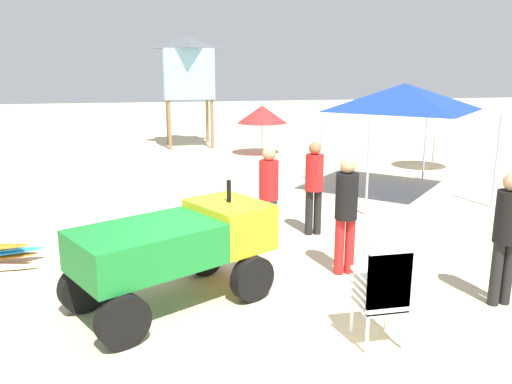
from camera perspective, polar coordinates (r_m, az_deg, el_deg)
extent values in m
plane|color=beige|center=(6.56, -1.25, -13.11)|extent=(80.00, 80.00, 0.00)
cube|color=#197A2D|center=(6.36, -11.70, -5.93)|extent=(2.11, 1.82, 0.50)
cube|color=gold|center=(6.95, -2.99, -3.52)|extent=(1.22, 1.35, 0.60)
cylinder|color=black|center=(6.84, -3.03, 0.09)|extent=(0.08, 0.08, 0.30)
cylinder|color=black|center=(7.55, -5.76, -6.98)|extent=(0.61, 0.44, 0.60)
cylinder|color=black|center=(6.73, -0.41, -9.56)|extent=(0.61, 0.44, 0.60)
cylinder|color=black|center=(6.79, -18.63, -10.10)|extent=(0.61, 0.44, 0.60)
cylinder|color=black|center=(5.86, -14.54, -13.72)|extent=(0.61, 0.44, 0.60)
cube|color=white|center=(5.87, 13.42, -12.07)|extent=(0.48, 0.48, 0.04)
cube|color=white|center=(5.61, 14.49, -11.15)|extent=(0.48, 0.04, 0.40)
cube|color=white|center=(5.84, 13.47, -11.27)|extent=(0.48, 0.48, 0.04)
cube|color=white|center=(5.58, 14.55, -10.31)|extent=(0.48, 0.04, 0.40)
cube|color=white|center=(5.80, 13.52, -10.46)|extent=(0.48, 0.48, 0.04)
cube|color=white|center=(5.54, 14.60, -9.45)|extent=(0.48, 0.04, 0.40)
cube|color=white|center=(5.76, 13.57, -9.65)|extent=(0.48, 0.48, 0.04)
cube|color=white|center=(5.51, 14.66, -8.59)|extent=(0.48, 0.04, 0.40)
cube|color=white|center=(5.73, 13.62, -8.82)|extent=(0.48, 0.48, 0.04)
cube|color=white|center=(5.47, 14.72, -7.72)|extent=(0.48, 0.04, 0.40)
cylinder|color=white|center=(6.23, 14.26, -12.92)|extent=(0.04, 0.04, 0.42)
cylinder|color=white|center=(6.07, 10.59, -13.47)|extent=(0.04, 0.04, 0.42)
cylinder|color=white|center=(5.90, 16.09, -14.63)|extent=(0.04, 0.04, 0.42)
cylinder|color=white|center=(5.73, 12.22, -15.29)|extent=(0.04, 0.04, 0.42)
cylinder|color=#33598C|center=(8.61, 0.88, -3.49)|extent=(0.14, 0.14, 0.82)
cylinder|color=#33598C|center=(8.65, 1.91, -3.43)|extent=(0.14, 0.14, 0.82)
cylinder|color=red|center=(8.44, 1.43, 1.34)|extent=(0.32, 0.32, 0.65)
sphere|color=tan|center=(8.36, 1.44, 4.27)|extent=(0.22, 0.22, 0.22)
cylinder|color=black|center=(7.23, 25.10, -8.25)|extent=(0.14, 0.14, 0.83)
cylinder|color=black|center=(7.32, 26.12, -8.08)|extent=(0.14, 0.14, 0.83)
cylinder|color=black|center=(7.05, 26.23, -2.51)|extent=(0.32, 0.32, 0.66)
cylinder|color=black|center=(9.29, 5.91, -2.29)|extent=(0.14, 0.14, 0.82)
cylinder|color=black|center=(9.34, 6.84, -2.24)|extent=(0.14, 0.14, 0.82)
cylinder|color=red|center=(9.14, 6.50, 2.16)|extent=(0.32, 0.32, 0.65)
sphere|color=#9E6B47|center=(9.06, 6.57, 4.85)|extent=(0.22, 0.22, 0.22)
cylinder|color=red|center=(7.59, 9.24, -6.00)|extent=(0.14, 0.14, 0.84)
cylinder|color=red|center=(7.65, 10.36, -5.90)|extent=(0.14, 0.14, 0.84)
cylinder|color=black|center=(7.41, 10.04, -0.46)|extent=(0.32, 0.32, 0.66)
sphere|color=tan|center=(7.31, 10.18, 2.93)|extent=(0.23, 0.23, 0.23)
cylinder|color=#B2B2B7|center=(10.58, 12.32, 2.70)|extent=(0.05, 0.05, 1.99)
cylinder|color=#B2B2B7|center=(12.07, 25.15, 3.04)|extent=(0.05, 0.05, 1.99)
cylinder|color=#B2B2B7|center=(13.27, 7.21, 5.08)|extent=(0.05, 0.05, 1.99)
cylinder|color=#B2B2B7|center=(14.48, 18.28, 5.22)|extent=(0.05, 0.05, 1.99)
pyramid|color=#1938BF|center=(12.37, 16.15, 10.11)|extent=(2.93, 2.93, 0.62)
cylinder|color=olive|center=(19.10, -9.58, 7.35)|extent=(0.12, 0.12, 1.81)
cylinder|color=olive|center=(19.23, -4.89, 7.53)|extent=(0.12, 0.12, 1.81)
cylinder|color=olive|center=(20.66, -9.77, 7.80)|extent=(0.12, 0.12, 1.81)
cylinder|color=olive|center=(20.77, -5.42, 7.97)|extent=(0.12, 0.12, 1.81)
cube|color=#90D2F2|center=(19.82, -7.58, 12.88)|extent=(1.80, 1.80, 1.80)
pyramid|color=#4C5156|center=(19.84, -7.68, 16.13)|extent=(1.98, 1.98, 0.45)
cylinder|color=beige|center=(17.75, 0.68, 6.87)|extent=(0.04, 0.04, 1.69)
cone|color=red|center=(17.69, 0.68, 8.63)|extent=(1.70, 1.70, 0.60)
cylinder|color=beige|center=(16.11, 19.15, 5.30)|extent=(0.04, 0.04, 1.63)
cone|color=white|center=(16.05, 19.29, 7.16)|extent=(1.63, 1.63, 0.57)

